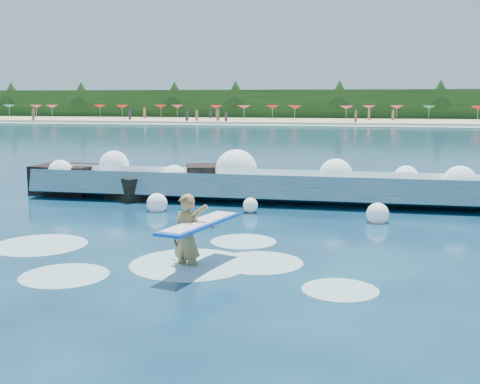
# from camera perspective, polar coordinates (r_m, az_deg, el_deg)

# --- Properties ---
(ground) EXTENTS (200.00, 200.00, 0.00)m
(ground) POSITION_cam_1_polar(r_m,az_deg,el_deg) (14.25, -7.63, -5.80)
(ground) COLOR #071F3B
(ground) RESTS_ON ground
(beach) EXTENTS (140.00, 20.00, 0.40)m
(beach) POSITION_cam_1_polar(r_m,az_deg,el_deg) (91.15, 9.11, 6.64)
(beach) COLOR tan
(beach) RESTS_ON ground
(wet_band) EXTENTS (140.00, 5.00, 0.08)m
(wet_band) POSITION_cam_1_polar(r_m,az_deg,el_deg) (80.19, 8.69, 6.24)
(wet_band) COLOR silver
(wet_band) RESTS_ON ground
(treeline) EXTENTS (140.00, 4.00, 5.00)m
(treeline) POSITION_cam_1_polar(r_m,az_deg,el_deg) (101.09, 9.44, 8.15)
(treeline) COLOR black
(treeline) RESTS_ON ground
(breaking_wave) EXTENTS (15.92, 2.57, 1.37)m
(breaking_wave) POSITION_cam_1_polar(r_m,az_deg,el_deg) (21.35, 1.19, 0.50)
(breaking_wave) COLOR #346983
(breaking_wave) RESTS_ON ground
(rock_cluster) EXTENTS (8.07, 3.29, 1.34)m
(rock_cluster) POSITION_cam_1_polar(r_m,az_deg,el_deg) (22.97, -10.33, 0.82)
(rock_cluster) COLOR black
(rock_cluster) RESTS_ON ground
(surfer_with_board) EXTENTS (1.30, 3.05, 1.92)m
(surfer_with_board) POSITION_cam_1_polar(r_m,az_deg,el_deg) (12.87, -4.77, -4.10)
(surfer_with_board) COLOR olive
(surfer_with_board) RESTS_ON ground
(wave_spray) EXTENTS (15.03, 4.42, 1.88)m
(wave_spray) POSITION_cam_1_polar(r_m,az_deg,el_deg) (21.18, 1.31, 1.57)
(wave_spray) COLOR white
(wave_spray) RESTS_ON ground
(surf_foam) EXTENTS (9.38, 5.45, 0.14)m
(surf_foam) POSITION_cam_1_polar(r_m,az_deg,el_deg) (13.76, -7.61, -6.32)
(surf_foam) COLOR silver
(surf_foam) RESTS_ON ground
(beach_umbrellas) EXTENTS (112.66, 6.84, 0.50)m
(beach_umbrellas) POSITION_cam_1_polar(r_m,az_deg,el_deg) (93.33, 9.19, 7.95)
(beach_umbrellas) COLOR #147E6A
(beach_umbrellas) RESTS_ON ground
(beachgoers) EXTENTS (105.88, 13.74, 1.94)m
(beachgoers) POSITION_cam_1_polar(r_m,az_deg,el_deg) (86.78, 7.12, 7.16)
(beachgoers) COLOR #3F332D
(beachgoers) RESTS_ON ground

